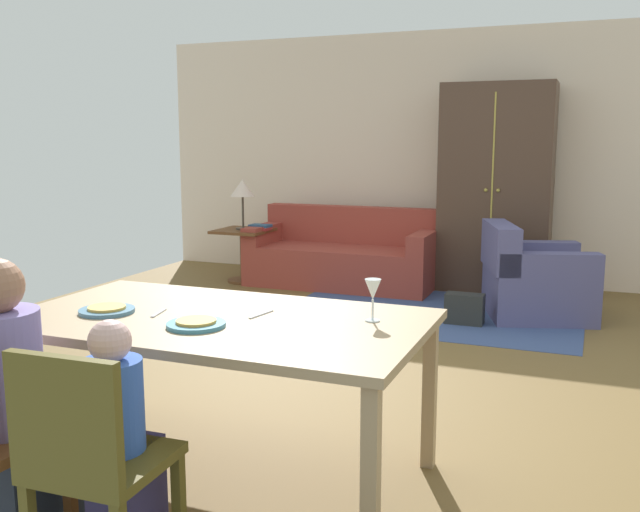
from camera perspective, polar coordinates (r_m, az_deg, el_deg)
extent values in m
cube|color=brown|center=(5.01, 2.99, -8.57)|extent=(6.84, 6.24, 0.02)
cube|color=beige|center=(7.84, 10.59, 7.90)|extent=(6.84, 0.10, 2.70)
cube|color=tan|center=(3.16, -8.33, -5.27)|extent=(1.84, 1.04, 0.04)
cube|color=tan|center=(2.57, 4.14, -17.84)|extent=(0.06, 0.06, 0.72)
cube|color=tan|center=(4.09, -15.55, -7.63)|extent=(0.06, 0.06, 0.72)
cube|color=tan|center=(3.38, 8.92, -11.03)|extent=(0.06, 0.06, 0.72)
cylinder|color=teal|center=(3.33, -16.98, -4.29)|extent=(0.25, 0.25, 0.02)
cylinder|color=gold|center=(3.33, -16.99, -4.03)|extent=(0.17, 0.17, 0.01)
cylinder|color=teal|center=(3.00, -10.06, -5.52)|extent=(0.25, 0.25, 0.02)
cylinder|color=gold|center=(3.00, -10.07, -5.25)|extent=(0.17, 0.17, 0.01)
cylinder|color=silver|center=(3.05, 4.30, -5.26)|extent=(0.06, 0.06, 0.01)
cylinder|color=silver|center=(3.04, 4.31, -4.39)|extent=(0.01, 0.01, 0.09)
cone|color=silver|center=(3.02, 4.33, -2.73)|extent=(0.07, 0.07, 0.09)
cube|color=silver|center=(3.25, -13.02, -4.55)|extent=(0.05, 0.15, 0.01)
cube|color=silver|center=(3.16, -4.81, -4.76)|extent=(0.04, 0.17, 0.01)
cube|color=brown|center=(3.04, -19.74, -17.14)|extent=(0.04, 0.04, 0.41)
cube|color=brown|center=(3.28, -24.31, -15.35)|extent=(0.04, 0.04, 0.41)
cube|color=#262F40|center=(3.13, -22.77, -16.10)|extent=(0.29, 0.36, 0.45)
cylinder|color=#8777BF|center=(2.92, -24.53, -8.49)|extent=(0.30, 0.30, 0.46)
cube|color=#514718|center=(2.64, -17.16, -15.76)|extent=(0.43, 0.43, 0.04)
cube|color=#514718|center=(2.42, -20.17, -12.42)|extent=(0.42, 0.05, 0.42)
cube|color=#514718|center=(2.78, -11.42, -19.34)|extent=(0.04, 0.04, 0.41)
cube|color=#514718|center=(2.97, -17.69, -17.70)|extent=(0.04, 0.04, 0.41)
cube|color=navy|center=(2.81, -15.40, -18.68)|extent=(0.20, 0.25, 0.45)
cylinder|color=#345BB9|center=(2.61, -16.52, -11.60)|extent=(0.22, 0.22, 0.33)
sphere|color=beige|center=(2.54, -16.77, -6.66)|extent=(0.15, 0.15, 0.15)
cube|color=#3A4D7C|center=(6.42, 9.09, -4.51)|extent=(2.60, 1.80, 0.01)
cube|color=#993B2F|center=(7.44, 1.76, -0.85)|extent=(1.96, 0.84, 0.42)
cube|color=#993B2F|center=(7.70, 2.64, 2.58)|extent=(1.96, 0.20, 0.40)
cube|color=#993B2F|center=(7.74, -4.45, 1.85)|extent=(0.18, 0.84, 0.20)
cube|color=#993B2F|center=(7.14, 8.52, 1.14)|extent=(0.18, 0.84, 0.20)
cube|color=#52507D|center=(6.44, 17.33, -2.89)|extent=(1.06, 1.06, 0.42)
cube|color=#52507D|center=(6.30, 14.50, 0.76)|extent=(0.45, 0.87, 0.40)
cube|color=#52507D|center=(6.06, 18.18, -0.70)|extent=(0.86, 0.42, 0.20)
cube|color=#52507D|center=(6.71, 16.82, 0.30)|extent=(0.86, 0.42, 0.20)
cube|color=#4C3628|center=(7.38, 14.15, 5.36)|extent=(1.10, 0.56, 2.10)
cube|color=#B39D3F|center=(7.10, 13.84, 5.22)|extent=(0.02, 0.01, 1.89)
sphere|color=#B39D3F|center=(7.10, 13.35, 5.24)|extent=(0.04, 0.04, 0.04)
sphere|color=#B39D3F|center=(7.08, 14.32, 5.20)|extent=(0.04, 0.04, 0.04)
cube|color=brown|center=(7.64, -6.28, 2.06)|extent=(0.56, 0.56, 0.03)
cylinder|color=brown|center=(7.68, -6.24, -0.09)|extent=(0.08, 0.08, 0.55)
cylinder|color=brown|center=(7.72, -6.20, -1.99)|extent=(0.36, 0.36, 0.03)
cylinder|color=#433A2F|center=(7.63, -6.28, 2.24)|extent=(0.16, 0.16, 0.02)
cylinder|color=#433A2F|center=(7.61, -6.30, 3.59)|extent=(0.02, 0.02, 0.34)
cone|color=beige|center=(7.59, -6.34, 5.54)|extent=(0.26, 0.26, 0.18)
cube|color=#9D2C2C|center=(7.56, -4.95, 2.23)|extent=(0.22, 0.16, 0.03)
cube|color=navy|center=(7.60, -4.88, 2.47)|extent=(0.22, 0.16, 0.03)
cube|color=#282A28|center=(6.04, 11.70, -4.24)|extent=(0.32, 0.16, 0.26)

